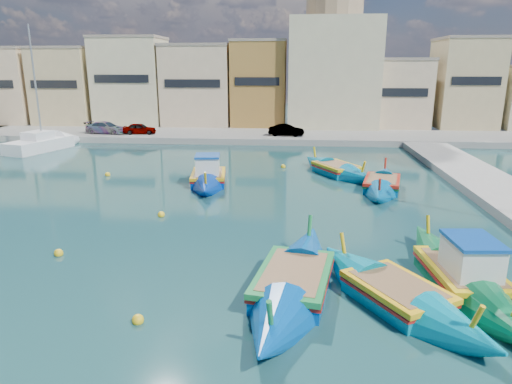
% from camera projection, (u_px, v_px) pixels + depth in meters
% --- Properties ---
extents(ground, '(160.00, 160.00, 0.00)m').
position_uv_depth(ground, '(138.00, 266.00, 17.41)').
color(ground, '#163B42').
rests_on(ground, ground).
extents(north_quay, '(80.00, 8.00, 0.60)m').
position_uv_depth(north_quay, '(239.00, 136.00, 48.07)').
color(north_quay, gray).
rests_on(north_quay, ground).
extents(north_townhouses, '(83.20, 7.87, 10.19)m').
position_uv_depth(north_townhouses, '(303.00, 88.00, 53.34)').
color(north_townhouses, '#C9AF8B').
rests_on(north_townhouses, ground).
extents(church_block, '(10.00, 10.00, 19.10)m').
position_uv_depth(church_block, '(333.00, 57.00, 52.77)').
color(church_block, '#C4BB92').
rests_on(church_block, ground).
extents(parked_cars, '(22.82, 2.26, 1.24)m').
position_uv_depth(parked_cars, '(161.00, 129.00, 47.05)').
color(parked_cars, '#4C1919').
rests_on(parked_cars, north_quay).
extents(luzzu_turquoise_cabin, '(2.80, 9.44, 2.99)m').
position_uv_depth(luzzu_turquoise_cabin, '(462.00, 277.00, 15.76)').
color(luzzu_turquoise_cabin, '#0A6D3D').
rests_on(luzzu_turquoise_cabin, ground).
extents(luzzu_blue_cabin, '(3.18, 8.71, 3.01)m').
position_uv_depth(luzzu_blue_cabin, '(208.00, 178.00, 29.68)').
color(luzzu_blue_cabin, '#002FA1').
rests_on(luzzu_blue_cabin, ground).
extents(luzzu_cyan_mid, '(3.89, 8.70, 2.50)m').
position_uv_depth(luzzu_cyan_mid, '(382.00, 185.00, 28.25)').
color(luzzu_cyan_mid, '#00619E').
rests_on(luzzu_cyan_mid, ground).
extents(luzzu_green, '(5.93, 8.18, 2.59)m').
position_uv_depth(luzzu_green, '(337.00, 171.00, 32.21)').
color(luzzu_green, '#006D98').
rests_on(luzzu_green, ground).
extents(luzzu_blue_south, '(3.89, 9.99, 2.81)m').
position_uv_depth(luzzu_blue_south, '(294.00, 284.00, 15.36)').
color(luzzu_blue_south, '#004CA8').
rests_on(luzzu_blue_south, ground).
extents(luzzu_cyan_south, '(5.91, 7.92, 2.50)m').
position_uv_depth(luzzu_cyan_south, '(396.00, 296.00, 14.59)').
color(luzzu_cyan_south, '#0086A4').
rests_on(luzzu_cyan_south, ground).
extents(yacht_north, '(4.78, 9.16, 11.77)m').
position_uv_depth(yacht_north, '(55.00, 143.00, 42.92)').
color(yacht_north, white).
rests_on(yacht_north, ground).
extents(mooring_buoys, '(23.71, 22.36, 0.36)m').
position_uv_depth(mooring_buoys, '(213.00, 217.00, 22.90)').
color(mooring_buoys, yellow).
rests_on(mooring_buoys, ground).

